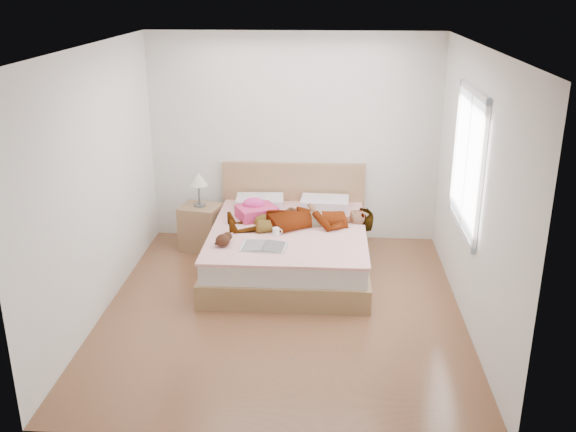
% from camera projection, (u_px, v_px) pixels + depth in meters
% --- Properties ---
extents(ground, '(4.00, 4.00, 0.00)m').
position_uv_depth(ground, '(283.00, 309.00, 6.53)').
color(ground, '#522D19').
rests_on(ground, ground).
extents(woman, '(1.82, 1.00, 0.24)m').
position_uv_depth(woman, '(302.00, 215.00, 7.33)').
color(woman, white).
rests_on(woman, bed).
extents(hair, '(0.62, 0.68, 0.08)m').
position_uv_depth(hair, '(257.00, 207.00, 7.81)').
color(hair, black).
rests_on(hair, bed).
extents(phone, '(0.07, 0.10, 0.05)m').
position_uv_depth(phone, '(262.00, 197.00, 7.71)').
color(phone, silver).
rests_on(phone, bed).
extents(room_shell, '(4.00, 4.00, 4.00)m').
position_uv_depth(room_shell, '(468.00, 162.00, 6.19)').
color(room_shell, white).
rests_on(room_shell, ground).
extents(bed, '(1.80, 2.08, 1.00)m').
position_uv_depth(bed, '(289.00, 245.00, 7.41)').
color(bed, olive).
rests_on(bed, ground).
extents(towel, '(0.55, 0.51, 0.23)m').
position_uv_depth(towel, '(256.00, 210.00, 7.56)').
color(towel, '#F24274').
rests_on(towel, bed).
extents(magazine, '(0.50, 0.35, 0.03)m').
position_uv_depth(magazine, '(264.00, 247.00, 6.74)').
color(magazine, white).
rests_on(magazine, bed).
extents(coffee_mug, '(0.11, 0.08, 0.09)m').
position_uv_depth(coffee_mug, '(276.00, 232.00, 7.04)').
color(coffee_mug, white).
rests_on(coffee_mug, bed).
extents(plush_toy, '(0.21, 0.26, 0.13)m').
position_uv_depth(plush_toy, '(224.00, 239.00, 6.77)').
color(plush_toy, black).
rests_on(plush_toy, bed).
extents(nightstand, '(0.52, 0.48, 0.98)m').
position_uv_depth(nightstand, '(201.00, 224.00, 7.92)').
color(nightstand, brown).
rests_on(nightstand, ground).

